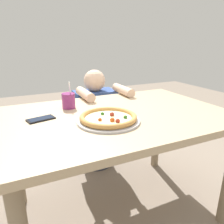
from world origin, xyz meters
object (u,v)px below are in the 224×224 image
Objects in this scene: pizza_near at (108,118)px; cell_phone at (41,119)px; drink_cup_colored at (69,101)px; diner_seated at (96,124)px.

cell_phone is (-0.34, 0.19, -0.01)m from pizza_near.
drink_cup_colored is 0.66m from diner_seated.
drink_cup_colored reaches higher than cell_phone.
pizza_near is at bearing -68.65° from drink_cup_colored.
diner_seated is (0.55, 0.57, -0.33)m from cell_phone.
cell_phone is at bearing -142.77° from drink_cup_colored.
drink_cup_colored is at bearing 37.23° from cell_phone.
diner_seated is at bearing 46.12° from cell_phone.
cell_phone is 0.17× the size of diner_seated.
cell_phone is 0.85m from diner_seated.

